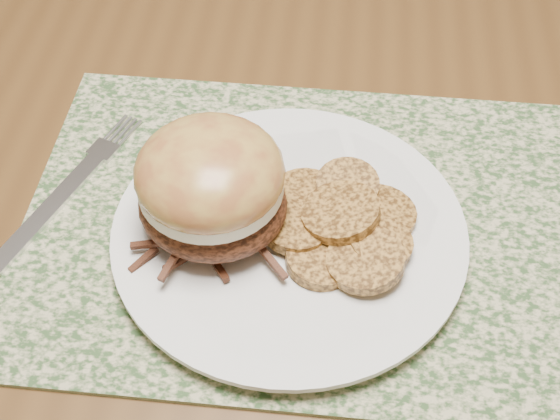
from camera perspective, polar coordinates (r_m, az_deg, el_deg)
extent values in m
plane|color=brown|center=(1.40, 7.19, -13.15)|extent=(3.50, 3.50, 0.00)
cube|color=#553618|center=(0.84, 12.04, 10.82)|extent=(1.50, 0.90, 0.04)
cylinder|color=#553618|center=(1.49, -18.92, 10.08)|extent=(0.06, 0.06, 0.71)
cube|color=#324F28|center=(0.63, 1.69, -1.03)|extent=(0.45, 0.33, 0.00)
cylinder|color=white|center=(0.61, 0.69, -1.82)|extent=(0.26, 0.26, 0.02)
ellipsoid|color=black|center=(0.59, -4.95, 0.51)|extent=(0.15, 0.14, 0.05)
cylinder|color=beige|center=(0.57, -5.10, 1.99)|extent=(0.14, 0.14, 0.01)
ellipsoid|color=#AC7F38|center=(0.57, -5.17, 2.78)|extent=(0.14, 0.14, 0.06)
cylinder|color=#A97431|center=(0.62, 1.89, 1.13)|extent=(0.07, 0.07, 0.01)
cylinder|color=#A97431|center=(0.62, 4.96, 1.80)|extent=(0.06, 0.06, 0.02)
cylinder|color=#A97431|center=(0.61, 7.23, -0.26)|extent=(0.08, 0.08, 0.02)
cylinder|color=#A97431|center=(0.59, 1.13, -1.26)|extent=(0.07, 0.07, 0.02)
cylinder|color=#A97431|center=(0.59, 4.47, -0.16)|extent=(0.08, 0.08, 0.03)
cylinder|color=#A97431|center=(0.59, 7.40, -2.44)|extent=(0.06, 0.06, 0.01)
cylinder|color=#A97431|center=(0.58, 3.04, -3.63)|extent=(0.06, 0.06, 0.01)
cylinder|color=#A97431|center=(0.57, 6.30, -3.62)|extent=(0.08, 0.08, 0.02)
cube|color=silver|center=(0.66, -16.63, -0.07)|extent=(0.06, 0.13, 0.00)
cube|color=silver|center=(0.70, -12.78, 4.28)|extent=(0.03, 0.03, 0.00)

